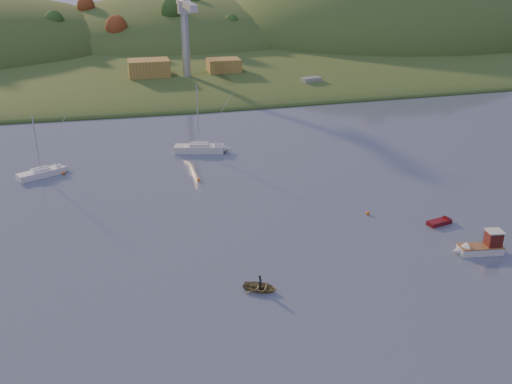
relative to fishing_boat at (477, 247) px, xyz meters
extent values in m
plane|color=#354157|center=(-23.07, -16.61, -0.87)|extent=(500.00, 500.00, 0.00)
cube|color=#2E481D|center=(-23.07, 213.39, -0.87)|extent=(620.00, 220.00, 1.50)
ellipsoid|color=#2E481D|center=(-23.07, 148.39, -0.87)|extent=(640.00, 150.00, 7.00)
ellipsoid|color=#2E481D|center=(-13.07, 193.39, -0.87)|extent=(140.00, 120.00, 36.00)
ellipsoid|color=#2E481D|center=(71.93, 178.39, -0.87)|extent=(150.00, 130.00, 60.00)
cube|color=slate|center=(-18.07, 105.39, 0.33)|extent=(42.00, 16.00, 2.40)
cube|color=olive|center=(-31.07, 106.39, 3.93)|extent=(11.00, 8.00, 4.80)
cube|color=olive|center=(-10.07, 107.39, 3.53)|extent=(9.00, 7.00, 4.00)
cylinder|color=#B7B7BC|center=(-21.07, 103.39, 10.53)|extent=(2.20, 2.20, 18.00)
cube|color=#B7B7BC|center=(-21.07, 103.39, 20.03)|extent=(3.20, 3.20, 3.20)
cube|color=#B7B7BC|center=(-21.07, 94.39, 21.03)|extent=(1.80, 18.00, 1.60)
cube|color=#B7B7BC|center=(-21.07, 108.39, 21.03)|extent=(1.80, 10.00, 1.60)
cube|color=silver|center=(0.40, -0.06, -0.40)|extent=(5.49, 2.63, 0.95)
cone|color=silver|center=(-2.21, 0.32, -0.40)|extent=(2.10, 2.14, 1.90)
cube|color=brown|center=(0.40, -0.06, 0.10)|extent=(5.49, 2.68, 0.13)
cube|color=#4A1511|center=(1.86, -0.27, 1.02)|extent=(1.90, 1.81, 1.90)
cube|color=silver|center=(1.86, -0.27, 2.03)|extent=(2.13, 2.05, 0.16)
cylinder|color=silver|center=(0.40, -0.06, 1.34)|extent=(0.10, 0.10, 2.53)
cube|color=white|center=(-53.86, 40.46, -0.36)|extent=(7.66, 5.42, 1.03)
cube|color=white|center=(-53.86, 40.46, 0.20)|extent=(3.26, 2.78, 0.65)
cylinder|color=silver|center=(-53.86, 40.46, 4.82)|extent=(0.18, 0.18, 9.33)
cylinder|color=silver|center=(-53.86, 40.46, 0.45)|extent=(2.71, 1.48, 0.12)
cylinder|color=white|center=(-53.86, 40.46, 0.55)|extent=(2.49, 1.52, 0.36)
cube|color=silver|center=(-26.79, 46.53, -0.25)|extent=(9.37, 4.78, 1.24)
cube|color=silver|center=(-26.79, 46.53, 0.41)|extent=(3.76, 2.77, 0.79)
cylinder|color=silver|center=(-26.79, 46.53, 5.98)|extent=(0.18, 0.18, 11.24)
cylinder|color=silver|center=(-26.79, 46.53, 0.66)|extent=(3.52, 0.98, 0.12)
cylinder|color=silver|center=(-26.79, 46.53, 0.76)|extent=(3.14, 1.10, 0.36)
imported|color=olive|center=(-27.67, -1.56, -0.49)|extent=(4.54, 4.13, 0.77)
imported|color=black|center=(-27.67, -1.56, -0.08)|extent=(0.62, 0.69, 1.59)
cube|color=#570C11|center=(-0.11, 8.41, -0.59)|extent=(3.65, 2.11, 0.57)
cone|color=#570C11|center=(1.56, 8.80, -0.59)|extent=(1.48, 1.61, 1.37)
cube|color=slate|center=(10.62, 91.39, -0.06)|extent=(13.30, 7.44, 1.62)
cube|color=#B7B7BC|center=(10.62, 91.39, 1.28)|extent=(5.89, 3.93, 2.16)
sphere|color=#DF5C0B|center=(-8.19, 13.56, -0.62)|extent=(0.50, 0.50, 0.50)
sphere|color=#DF5C0B|center=(-50.35, 40.48, -0.62)|extent=(0.50, 0.50, 0.50)
sphere|color=#DF5C0B|center=(-29.17, 32.11, -0.62)|extent=(0.50, 0.50, 0.50)
camera|label=1|loc=(-41.06, -52.72, 32.80)|focal=40.00mm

